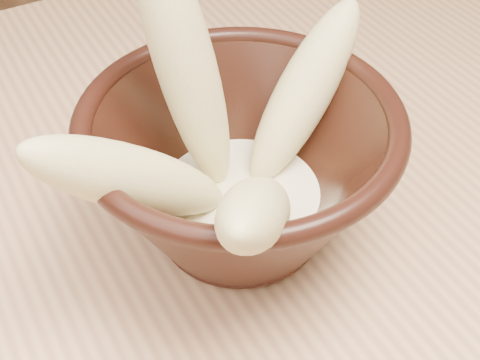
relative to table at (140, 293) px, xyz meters
name	(u,v)px	position (x,y,z in m)	size (l,w,h in m)	color
table	(140,293)	(0.00, 0.00, 0.00)	(1.20, 0.80, 0.75)	tan
bowl	(240,169)	(0.08, -0.04, 0.15)	(0.23, 0.23, 0.12)	black
milk_puddle	(240,199)	(0.08, -0.04, 0.12)	(0.13, 0.13, 0.02)	beige
banana_upright	(185,62)	(0.06, 0.00, 0.22)	(0.04, 0.04, 0.20)	#CDC379
banana_left	(135,179)	(-0.01, -0.05, 0.18)	(0.04, 0.04, 0.18)	#CDC379
banana_right	(304,92)	(0.14, -0.02, 0.18)	(0.04, 0.04, 0.15)	#CDC379
banana_front	(256,212)	(0.05, -0.11, 0.18)	(0.04, 0.04, 0.18)	#CDC379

